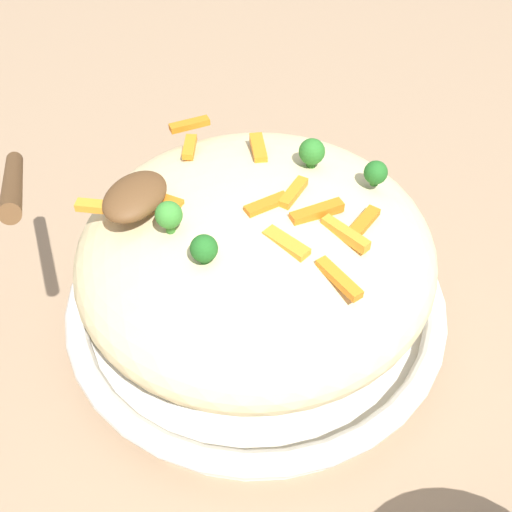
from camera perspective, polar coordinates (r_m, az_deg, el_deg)
name	(u,v)px	position (r m, az deg, el deg)	size (l,w,h in m)	color
ground_plane	(256,322)	(0.55, 0.00, -5.97)	(2.40, 2.40, 0.00)	#9E7F60
serving_bowl	(256,305)	(0.53, 0.00, -4.44)	(0.31, 0.31, 0.04)	white
pasta_mound	(256,251)	(0.48, 0.00, 0.46)	(0.28, 0.27, 0.10)	beige
carrot_piece_0	(269,202)	(0.45, 1.17, 4.91)	(0.03, 0.01, 0.01)	orange
carrot_piece_1	(339,279)	(0.41, 7.53, -2.04)	(0.04, 0.01, 0.01)	orange
carrot_piece_2	(99,207)	(0.47, -14.05, 4.38)	(0.03, 0.01, 0.01)	orange
carrot_piece_3	(317,212)	(0.44, 5.54, 4.00)	(0.04, 0.01, 0.01)	orange
carrot_piece_4	(258,149)	(0.50, 0.21, 9.72)	(0.03, 0.01, 0.01)	orange
carrot_piece_5	(293,192)	(0.46, 3.42, 5.78)	(0.03, 0.01, 0.01)	orange
carrot_piece_6	(364,222)	(0.45, 9.75, 3.03)	(0.03, 0.01, 0.01)	orange
carrot_piece_7	(158,200)	(0.46, -8.86, 5.07)	(0.04, 0.01, 0.01)	orange
carrot_piece_8	(344,236)	(0.43, 8.02, 1.84)	(0.04, 0.01, 0.01)	orange
carrot_piece_9	(286,243)	(0.42, 2.76, 1.19)	(0.04, 0.01, 0.01)	orange
carrot_piece_10	(190,147)	(0.51, -6.05, 9.82)	(0.03, 0.01, 0.01)	orange
carrot_piece_11	(190,124)	(0.54, -6.05, 11.79)	(0.03, 0.01, 0.01)	orange
broccoli_floret_0	(312,152)	(0.48, 5.09, 9.37)	(0.02, 0.02, 0.02)	#296820
broccoli_floret_1	(204,249)	(0.41, -4.74, 0.66)	(0.02, 0.02, 0.02)	#205B1C
broccoli_floret_2	(169,215)	(0.43, -7.92, 3.67)	(0.02, 0.02, 0.02)	#377928
broccoli_floret_3	(376,173)	(0.48, 10.81, 7.43)	(0.02, 0.02, 0.02)	#205B1C
serving_spoon	(93,191)	(0.44, -14.60, 5.71)	(0.14, 0.13, 0.08)	brown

